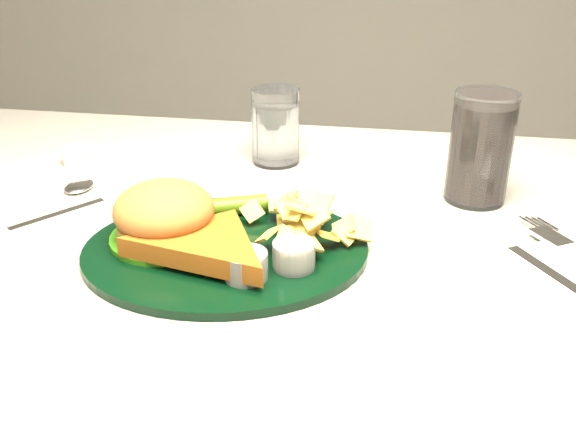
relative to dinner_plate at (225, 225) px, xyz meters
name	(u,v)px	position (x,y,z in m)	size (l,w,h in m)	color
dinner_plate	(225,225)	(0.00, 0.00, 0.00)	(0.30, 0.25, 0.07)	black
water_glass	(276,126)	(0.00, 0.28, 0.02)	(0.07, 0.07, 0.11)	white
cola_glass	(481,148)	(0.27, 0.19, 0.04)	(0.08, 0.08, 0.14)	black
fork_napkin	(560,276)	(0.34, 0.00, -0.03)	(0.15, 0.19, 0.01)	white
spoon	(58,213)	(-0.22, 0.05, -0.03)	(0.04, 0.16, 0.01)	white
ramekin	(77,156)	(-0.28, 0.22, -0.02)	(0.04, 0.04, 0.03)	silver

